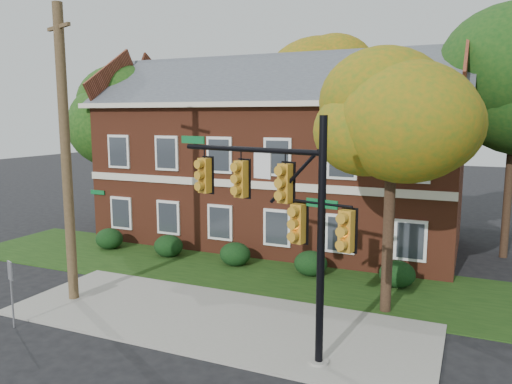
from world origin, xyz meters
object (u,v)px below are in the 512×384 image
at_px(tree_left_rear, 115,115).
at_px(sign_post, 11,283).
at_px(hedge_far_left, 109,239).
at_px(hedge_far_right, 397,274).
at_px(hedge_center, 235,254).
at_px(hedge_left, 168,246).
at_px(hedge_right, 311,263).
at_px(traffic_signal, 283,210).
at_px(tree_far_rear, 342,81).
at_px(utility_pole, 66,155).
at_px(apartment_building, 278,147).
at_px(tree_near_right, 400,113).

xyz_separation_m(tree_left_rear, sign_post, (6.23, -12.84, -5.22)).
distance_m(hedge_far_left, hedge_far_right, 14.00).
bearing_deg(hedge_center, hedge_left, 180.00).
bearing_deg(hedge_center, hedge_right, 0.00).
distance_m(tree_left_rear, traffic_signal, 18.48).
relative_size(hedge_right, sign_post, 0.65).
xyz_separation_m(tree_far_rear, traffic_signal, (3.51, -20.02, -4.74)).
xyz_separation_m(tree_far_rear, utility_pole, (-4.85, -19.20, -3.60)).
bearing_deg(apartment_building, traffic_signal, -68.30).
bearing_deg(sign_post, tree_far_rear, 98.21).
bearing_deg(hedge_left, traffic_signal, -39.70).
bearing_deg(tree_far_rear, apartment_building, -99.71).
height_order(tree_near_right, sign_post, tree_near_right).
xyz_separation_m(apartment_building, traffic_signal, (4.85, -12.18, -0.88)).
distance_m(hedge_far_left, traffic_signal, 14.18).
bearing_deg(tree_near_right, tree_far_rear, 110.27).
height_order(hedge_far_left, tree_far_rear, tree_far_rear).
distance_m(tree_far_rear, sign_post, 23.52).
distance_m(traffic_signal, utility_pole, 8.48).
height_order(apartment_building, utility_pole, utility_pole).
bearing_deg(apartment_building, tree_far_rear, 80.29).
relative_size(hedge_far_right, tree_left_rear, 0.16).
xyz_separation_m(apartment_building, sign_post, (-3.50, -13.95, -3.53)).
relative_size(hedge_far_right, traffic_signal, 0.21).
height_order(hedge_far_left, traffic_signal, traffic_signal).
bearing_deg(hedge_far_right, tree_left_rear, 166.11).
bearing_deg(apartment_building, utility_pole, -107.18).
height_order(hedge_far_right, utility_pole, utility_pole).
distance_m(hedge_far_left, utility_pole, 8.47).
xyz_separation_m(hedge_center, hedge_far_right, (7.00, 0.00, 0.00)).
bearing_deg(traffic_signal, hedge_far_right, 86.72).
relative_size(tree_left_rear, utility_pole, 0.86).
xyz_separation_m(hedge_right, tree_far_rear, (-2.16, 13.09, 8.32)).
distance_m(hedge_far_right, tree_near_right, 6.77).
relative_size(hedge_left, hedge_right, 1.00).
bearing_deg(apartment_building, hedge_left, -123.67).
height_order(hedge_right, sign_post, sign_post).
relative_size(hedge_center, tree_near_right, 0.16).
distance_m(hedge_right, hedge_far_right, 3.50).
height_order(hedge_far_right, traffic_signal, traffic_signal).
distance_m(apartment_building, hedge_far_left, 9.82).
bearing_deg(hedge_left, hedge_right, 0.00).
relative_size(hedge_left, hedge_far_right, 1.00).
bearing_deg(hedge_left, utility_pole, -90.12).
relative_size(hedge_far_right, tree_far_rear, 0.12).
height_order(hedge_far_right, tree_left_rear, tree_left_rear).
relative_size(hedge_far_left, hedge_right, 1.00).
bearing_deg(hedge_far_left, traffic_signal, -30.32).
xyz_separation_m(apartment_building, tree_far_rear, (1.34, 7.84, 3.86)).
xyz_separation_m(hedge_far_right, traffic_signal, (-2.15, -6.93, 3.58)).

